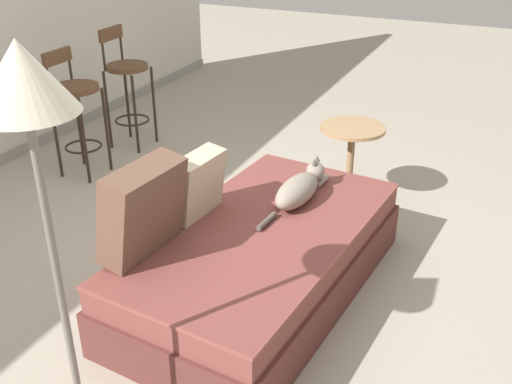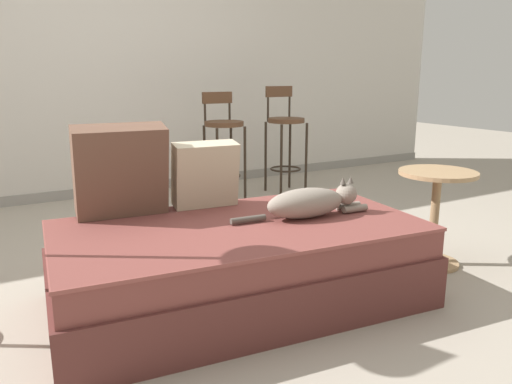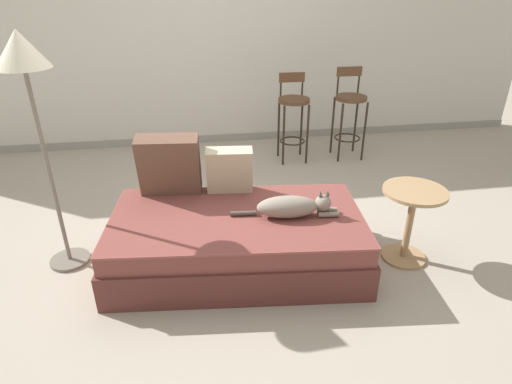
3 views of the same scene
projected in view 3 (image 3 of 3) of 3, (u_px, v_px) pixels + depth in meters
name	position (u px, v px, depth m)	size (l,w,h in m)	color
ground_plane	(232.00, 234.00, 3.47)	(16.00, 16.00, 0.00)	#A89E8E
wall_back_panel	(208.00, 32.00, 4.86)	(8.00, 0.10, 2.60)	silver
wall_baseboard_trim	(213.00, 138.00, 5.38)	(8.00, 0.02, 0.09)	gray
couch	(237.00, 240.00, 3.03)	(1.84, 1.11, 0.40)	brown
throw_pillow_corner	(169.00, 165.00, 3.14)	(0.47, 0.28, 0.47)	brown
throw_pillow_middle	(229.00, 170.00, 3.18)	(0.36, 0.20, 0.36)	beige
cat	(292.00, 207.00, 2.90)	(0.74, 0.21, 0.19)	gray
bar_stool_near_window	(293.00, 110.00, 4.64)	(0.34, 0.34, 0.95)	#2D2319
bar_stool_by_doorway	(350.00, 108.00, 4.73)	(0.34, 0.34, 0.99)	#2D2319
side_table	(411.00, 215.00, 3.02)	(0.44, 0.44, 0.57)	tan
floor_lamp	(26.00, 74.00, 2.53)	(0.32, 0.32, 1.61)	slate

